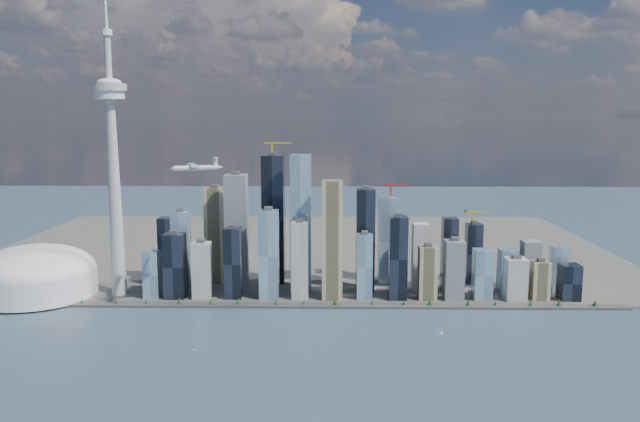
{
  "coord_description": "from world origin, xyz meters",
  "views": [
    {
      "loc": [
        66.58,
        -730.74,
        308.78
      ],
      "look_at": [
        48.94,
        260.0,
        156.83
      ],
      "focal_mm": 35.0,
      "sensor_mm": 36.0,
      "label": 1
    }
  ],
  "objects_px": {
    "dome_stadium": "(36,274)",
    "sailboat_west": "(194,348)",
    "needle_tower": "(113,159)",
    "sailboat_east": "(441,332)",
    "airplane": "(196,167)"
  },
  "relations": [
    {
      "from": "sailboat_west",
      "to": "needle_tower",
      "type": "bearing_deg",
      "value": 150.45
    },
    {
      "from": "dome_stadium",
      "to": "airplane",
      "type": "bearing_deg",
      "value": -23.03
    },
    {
      "from": "needle_tower",
      "to": "dome_stadium",
      "type": "bearing_deg",
      "value": -175.91
    },
    {
      "from": "dome_stadium",
      "to": "sailboat_west",
      "type": "bearing_deg",
      "value": -36.8
    },
    {
      "from": "dome_stadium",
      "to": "sailboat_west",
      "type": "xyz_separation_m",
      "value": [
        325.32,
        -243.4,
        -35.99
      ]
    },
    {
      "from": "sailboat_west",
      "to": "sailboat_east",
      "type": "height_order",
      "value": "sailboat_west"
    },
    {
      "from": "needle_tower",
      "to": "airplane",
      "type": "height_order",
      "value": "needle_tower"
    },
    {
      "from": "airplane",
      "to": "sailboat_east",
      "type": "height_order",
      "value": "airplane"
    },
    {
      "from": "dome_stadium",
      "to": "sailboat_west",
      "type": "distance_m",
      "value": 407.89
    },
    {
      "from": "needle_tower",
      "to": "sailboat_east",
      "type": "height_order",
      "value": "needle_tower"
    },
    {
      "from": "needle_tower",
      "to": "dome_stadium",
      "type": "distance_m",
      "value": 241.4
    },
    {
      "from": "dome_stadium",
      "to": "sailboat_west",
      "type": "height_order",
      "value": "dome_stadium"
    },
    {
      "from": "sailboat_west",
      "to": "sailboat_east",
      "type": "relative_size",
      "value": 1.2
    },
    {
      "from": "airplane",
      "to": "sailboat_east",
      "type": "distance_m",
      "value": 425.5
    },
    {
      "from": "needle_tower",
      "to": "sailboat_west",
      "type": "relative_size",
      "value": 51.29
    }
  ]
}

